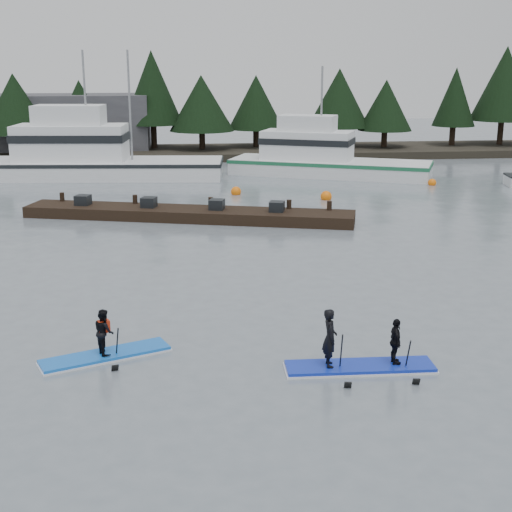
{
  "coord_description": "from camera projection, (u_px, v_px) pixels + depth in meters",
  "views": [
    {
      "loc": [
        -2.57,
        -17.71,
        7.62
      ],
      "look_at": [
        0.0,
        6.0,
        1.1
      ],
      "focal_mm": 50.0,
      "sensor_mm": 36.0,
      "label": 1
    }
  ],
  "objects": [
    {
      "name": "fishing_boat_large",
      "position": [
        94.0,
        167.0,
        48.39
      ],
      "size": [
        16.65,
        6.07,
        9.35
      ],
      "rotation": [
        0.0,
        0.0,
        -0.1
      ],
      "color": "white",
      "rests_on": "ground"
    },
    {
      "name": "buoy_d",
      "position": [
        326.0,
        200.0,
        40.74
      ],
      "size": [
        0.64,
        0.64,
        0.64
      ],
      "primitive_type": "sphere",
      "color": "orange",
      "rests_on": "ground"
    },
    {
      "name": "waterfront_building",
      "position": [
        40.0,
        125.0,
        59.34
      ],
      "size": [
        18.0,
        6.0,
        5.0
      ],
      "primitive_type": "cube",
      "color": "#4C4C51",
      "rests_on": "ground"
    },
    {
      "name": "paddleboard_solo",
      "position": [
        105.0,
        343.0,
        18.87
      ],
      "size": [
        3.47,
        2.06,
        1.82
      ],
      "rotation": [
        0.0,
        0.0,
        0.39
      ],
      "color": "blue",
      "rests_on": "ground"
    },
    {
      "name": "buoy_c",
      "position": [
        432.0,
        185.0,
        45.54
      ],
      "size": [
        0.52,
        0.52,
        0.52
      ],
      "primitive_type": "sphere",
      "color": "orange",
      "rests_on": "ground"
    },
    {
      "name": "far_shore",
      "position": [
        210.0,
        152.0,
        59.46
      ],
      "size": [
        70.0,
        8.0,
        0.6
      ],
      "primitive_type": "cube",
      "color": "#2D281E",
      "rests_on": "ground"
    },
    {
      "name": "treeline",
      "position": [
        210.0,
        156.0,
        59.54
      ],
      "size": [
        60.0,
        4.0,
        8.0
      ],
      "primitive_type": null,
      "color": "black",
      "rests_on": "ground"
    },
    {
      "name": "fishing_boat_medium",
      "position": [
        324.0,
        167.0,
        49.38
      ],
      "size": [
        14.02,
        8.97,
        8.22
      ],
      "rotation": [
        0.0,
        0.0,
        -0.41
      ],
      "color": "white",
      "rests_on": "ground"
    },
    {
      "name": "paddleboard_duo",
      "position": [
        360.0,
        352.0,
        18.12
      ],
      "size": [
        3.82,
        1.19,
        2.12
      ],
      "rotation": [
        0.0,
        0.0,
        -0.03
      ],
      "color": "#132DB7",
      "rests_on": "ground"
    },
    {
      "name": "floating_dock",
      "position": [
        188.0,
        214.0,
        35.57
      ],
      "size": [
        16.54,
        6.66,
        0.55
      ],
      "primitive_type": "cube",
      "rotation": [
        0.0,
        0.0,
        -0.28
      ],
      "color": "black",
      "rests_on": "ground"
    },
    {
      "name": "buoy_b",
      "position": [
        236.0,
        194.0,
        42.32
      ],
      "size": [
        0.61,
        0.61,
        0.61
      ],
      "primitive_type": "sphere",
      "color": "orange",
      "rests_on": "ground"
    },
    {
      "name": "ground",
      "position": [
        280.0,
        353.0,
        19.26
      ],
      "size": [
        160.0,
        160.0,
        0.0
      ],
      "primitive_type": "plane",
      "color": "slate",
      "rests_on": "ground"
    }
  ]
}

